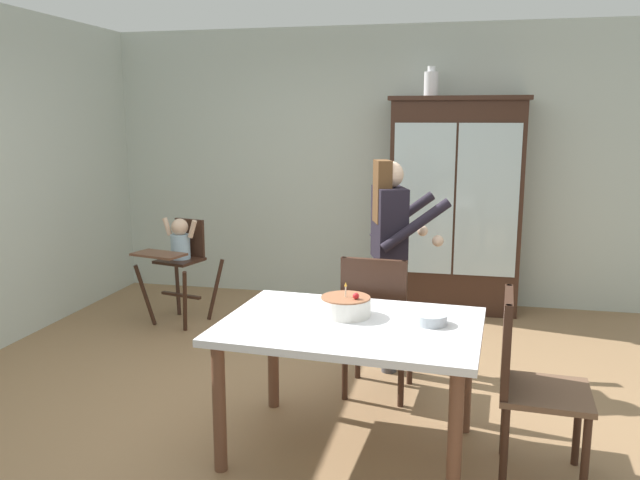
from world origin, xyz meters
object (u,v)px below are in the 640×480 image
Objects in this scene: adult_person at (390,239)px; dining_table at (351,339)px; dining_chair_right_end at (525,373)px; birthday_cake at (346,306)px; high_chair_with_toddler at (180,251)px; serving_bowl at (430,319)px; ceramic_vase at (431,83)px; china_cabinet at (455,205)px; dining_chair_far_side at (376,317)px.

adult_person reaches higher than dining_table.
adult_person reaches higher than dining_chair_right_end.
adult_person reaches higher than birthday_cake.
serving_bowl is (2.30, -1.84, 0.11)m from high_chair_with_toddler.
ceramic_vase is at bearing 93.78° from serving_bowl.
china_cabinet is at bearing 11.62° from dining_chair_right_end.
high_chair_with_toddler is 2.95m from serving_bowl.
dining_chair_right_end is at bearing 142.39° from dining_chair_far_side.
ceramic_vase is 2.00m from adult_person.
serving_bowl is (0.19, -2.80, -1.37)m from ceramic_vase.
birthday_cake reaches higher than serving_bowl.
ceramic_vase is 2.75m from high_chair_with_toddler.
serving_bowl is (0.35, -1.19, -0.20)m from adult_person.
china_cabinet is 2.81m from serving_bowl.
birthday_cake is (-0.11, -1.14, -0.17)m from adult_person.
china_cabinet is 2.81m from birthday_cake.
china_cabinet is at bearing 36.26° from high_chair_with_toddler.
adult_person is 0.69m from dining_chair_far_side.
dining_chair_far_side reaches higher than dining_table.
high_chair_with_toddler is at bearing 135.53° from birthday_cake.
high_chair_with_toddler is 2.68m from dining_table.
dining_table is 0.71m from dining_chair_far_side.
dining_chair_far_side is at bearing -94.96° from ceramic_vase.
dining_chair_right_end is at bearing -77.08° from ceramic_vase.
dining_table is at bearing 158.40° from adult_person.
dining_chair_far_side is (-0.02, -0.55, -0.41)m from adult_person.
birthday_cake is (1.83, -1.79, 0.14)m from high_chair_with_toddler.
serving_bowl is at bearing -86.22° from ceramic_vase.
serving_bowl is at bearing 124.33° from dining_chair_far_side.
china_cabinet is 1.15m from ceramic_vase.
dining_table is (-0.49, -2.87, -0.37)m from china_cabinet.
serving_bowl is at bearing -24.47° from high_chair_with_toddler.
ceramic_vase is at bearing 16.48° from dining_chair_right_end.
china_cabinet is at bearing 88.52° from serving_bowl.
dining_chair_far_side is (0.04, 0.70, -0.09)m from dining_table.
dining_chair_far_side and dining_chair_right_end have the same top height.
birthday_cake is at bearing 84.94° from dining_chair_far_side.
serving_bowl is 0.19× the size of dining_chair_far_side.
birthday_cake is at bearing 113.15° from dining_table.
dining_chair_right_end is (0.41, -2.92, -0.46)m from china_cabinet.
ceramic_vase is 2.69m from dining_chair_far_side.
adult_person is at bearing -4.43° from high_chair_with_toddler.
high_chair_with_toddler reaches higher than serving_bowl.
dining_table is at bearing -66.85° from birthday_cake.
dining_chair_far_side is at bearing 120.34° from serving_bowl.
adult_person is 1.61m from dining_chair_right_end.
birthday_cake is at bearing 155.65° from adult_person.
dining_chair_far_side is at bearing 159.34° from adult_person.
high_chair_with_toddler is 2.27m from dining_chair_far_side.
ceramic_vase is at bearing 84.16° from birthday_cake.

